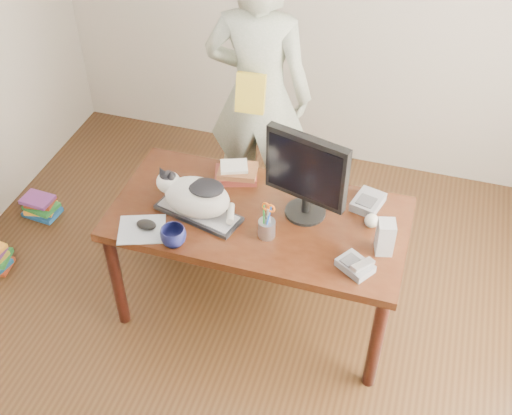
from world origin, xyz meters
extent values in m
plane|color=black|center=(0.00, 0.00, 0.00)|extent=(4.50, 4.50, 0.00)
cube|color=black|center=(0.00, 0.60, 0.72)|extent=(1.60, 0.80, 0.05)
cylinder|color=black|center=(-0.74, 0.26, 0.35)|extent=(0.07, 0.07, 0.70)
cylinder|color=black|center=(0.74, 0.26, 0.35)|extent=(0.07, 0.07, 0.70)
cylinder|color=black|center=(-0.74, 0.94, 0.35)|extent=(0.07, 0.07, 0.70)
cylinder|color=black|center=(0.74, 0.94, 0.35)|extent=(0.07, 0.07, 0.70)
cube|color=black|center=(0.00, 0.96, 0.40)|extent=(1.45, 0.03, 0.50)
cube|color=black|center=(-0.31, 0.51, 0.76)|extent=(0.50, 0.29, 0.02)
cube|color=#A3A2A7|center=(-0.31, 0.51, 0.78)|extent=(0.46, 0.25, 0.01)
ellipsoid|color=silver|center=(-0.31, 0.51, 0.87)|extent=(0.40, 0.30, 0.22)
ellipsoid|color=silver|center=(-0.48, 0.53, 0.92)|extent=(0.16, 0.15, 0.12)
ellipsoid|color=black|center=(-0.48, 0.53, 0.96)|extent=(0.11, 0.10, 0.05)
cone|color=black|center=(-0.51, 0.53, 0.99)|extent=(0.07, 0.07, 0.07)
cone|color=black|center=(-0.46, 0.51, 0.99)|extent=(0.07, 0.07, 0.07)
ellipsoid|color=black|center=(-0.25, 0.50, 0.97)|extent=(0.22, 0.19, 0.05)
cylinder|color=silver|center=(-0.13, 0.52, 0.80)|extent=(0.08, 0.15, 0.05)
cylinder|color=black|center=(0.24, 0.69, 0.76)|extent=(0.27, 0.27, 0.02)
cylinder|color=black|center=(0.24, 0.69, 0.82)|extent=(0.05, 0.05, 0.10)
cube|color=black|center=(0.23, 0.67, 1.07)|extent=(0.45, 0.17, 0.38)
cube|color=black|center=(0.22, 0.65, 1.07)|extent=(0.40, 0.12, 0.32)
cylinder|color=#9A9A9F|center=(0.08, 0.46, 0.80)|extent=(0.11, 0.11, 0.10)
cylinder|color=black|center=(0.07, 0.48, 0.88)|extent=(0.03, 0.03, 0.15)
cylinder|color=blue|center=(0.10, 0.45, 0.88)|extent=(0.03, 0.03, 0.15)
cylinder|color=#A62717|center=(0.09, 0.48, 0.88)|extent=(0.02, 0.04, 0.15)
cylinder|color=#197F25|center=(0.07, 0.45, 0.88)|extent=(0.02, 0.03, 0.15)
cylinder|color=#B0B1B6|center=(0.09, 0.46, 0.89)|extent=(0.01, 0.03, 0.11)
cylinder|color=#B0B1B6|center=(0.10, 0.46, 0.89)|extent=(0.02, 0.02, 0.11)
torus|color=#EA590C|center=(0.08, 0.46, 0.95)|extent=(0.05, 0.03, 0.05)
torus|color=#EA590C|center=(0.11, 0.45, 0.95)|extent=(0.05, 0.03, 0.05)
cube|color=#B1B8BE|center=(-0.56, 0.31, 0.75)|extent=(0.30, 0.29, 0.01)
ellipsoid|color=black|center=(-0.54, 0.33, 0.77)|extent=(0.13, 0.10, 0.04)
imported|color=#0C0F33|center=(-0.35, 0.27, 0.80)|extent=(0.17, 0.17, 0.10)
cube|color=slate|center=(0.57, 0.37, 0.77)|extent=(0.21, 0.19, 0.04)
cube|color=#3D3C3F|center=(0.54, 0.37, 0.79)|extent=(0.10, 0.11, 0.01)
cube|color=#B0B1B6|center=(0.60, 0.35, 0.80)|extent=(0.11, 0.14, 0.05)
cube|color=#A6A6A9|center=(0.68, 0.53, 0.84)|extent=(0.10, 0.11, 0.19)
sphere|color=white|center=(0.59, 0.70, 0.79)|extent=(0.08, 0.08, 0.08)
cube|color=#4C1914|center=(-0.22, 0.87, 0.77)|extent=(0.28, 0.24, 0.04)
cube|color=brown|center=(-0.21, 0.87, 0.80)|extent=(0.24, 0.20, 0.03)
cube|color=white|center=(-0.23, 0.87, 0.83)|extent=(0.19, 0.17, 0.02)
cube|color=slate|center=(0.55, 0.85, 0.78)|extent=(0.18, 0.22, 0.05)
cube|color=#3D3C3F|center=(0.54, 0.83, 0.80)|extent=(0.11, 0.11, 0.01)
imported|color=silver|center=(-0.27, 1.48, 0.93)|extent=(0.71, 0.49, 1.86)
cube|color=gold|center=(-0.27, 1.31, 1.05)|extent=(0.18, 0.12, 0.24)
cube|color=#185093|center=(-1.72, 0.95, 0.02)|extent=(0.25, 0.19, 0.03)
cube|color=#FEA02A|center=(-1.73, 0.96, 0.05)|extent=(0.22, 0.19, 0.03)
cube|color=#24792E|center=(-1.71, 0.94, 0.08)|extent=(0.24, 0.19, 0.03)
cube|color=#A23317|center=(-1.72, 0.96, 0.11)|extent=(0.21, 0.16, 0.03)
cube|color=#763585|center=(-1.73, 0.94, 0.14)|extent=(0.22, 0.17, 0.03)
camera|label=1|loc=(0.74, -1.85, 3.08)|focal=45.00mm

